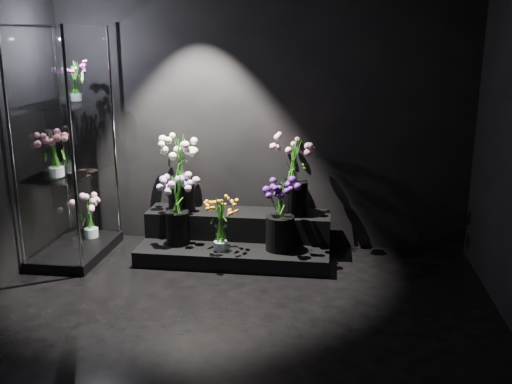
# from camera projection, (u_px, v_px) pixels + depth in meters

# --- Properties ---
(floor) EXTENTS (4.00, 4.00, 0.00)m
(floor) POSITION_uv_depth(u_px,v_px,m) (223.00, 342.00, 3.89)
(floor) COLOR black
(floor) RESTS_ON ground
(wall_back) EXTENTS (4.00, 0.00, 4.00)m
(wall_back) POSITION_uv_depth(u_px,v_px,m) (260.00, 104.00, 5.44)
(wall_back) COLOR black
(wall_back) RESTS_ON floor
(wall_front) EXTENTS (4.00, 0.00, 4.00)m
(wall_front) POSITION_uv_depth(u_px,v_px,m) (82.00, 263.00, 1.61)
(wall_front) COLOR black
(wall_front) RESTS_ON floor
(display_riser) EXTENTS (1.76, 0.78, 0.39)m
(display_riser) POSITION_uv_depth(u_px,v_px,m) (237.00, 238.00, 5.45)
(display_riser) COLOR black
(display_riser) RESTS_ON floor
(display_case) EXTENTS (0.58, 0.96, 2.12)m
(display_case) POSITION_uv_depth(u_px,v_px,m) (67.00, 146.00, 5.17)
(display_case) COLOR black
(display_case) RESTS_ON floor
(bouquet_orange_bells) EXTENTS (0.27, 0.27, 0.48)m
(bouquet_orange_bells) POSITION_uv_depth(u_px,v_px,m) (221.00, 224.00, 5.11)
(bouquet_orange_bells) COLOR white
(bouquet_orange_bells) RESTS_ON display_riser
(bouquet_lilac) EXTENTS (0.42, 0.42, 0.65)m
(bouquet_lilac) POSITION_uv_depth(u_px,v_px,m) (177.00, 205.00, 5.24)
(bouquet_lilac) COLOR black
(bouquet_lilac) RESTS_ON display_riser
(bouquet_purple) EXTENTS (0.35, 0.35, 0.62)m
(bouquet_purple) POSITION_uv_depth(u_px,v_px,m) (280.00, 215.00, 5.11)
(bouquet_purple) COLOR black
(bouquet_purple) RESTS_ON display_riser
(bouquet_cream_roses) EXTENTS (0.41, 0.41, 0.73)m
(bouquet_cream_roses) POSITION_uv_depth(u_px,v_px,m) (181.00, 168.00, 5.43)
(bouquet_cream_roses) COLOR black
(bouquet_cream_roses) RESTS_ON display_riser
(bouquet_pink_roses) EXTENTS (0.50, 0.50, 0.75)m
(bouquet_pink_roses) POSITION_uv_depth(u_px,v_px,m) (293.00, 171.00, 5.31)
(bouquet_pink_roses) COLOR black
(bouquet_pink_roses) RESTS_ON display_riser
(bouquet_case_pink) EXTENTS (0.32, 0.32, 0.40)m
(bouquet_case_pink) POSITION_uv_depth(u_px,v_px,m) (55.00, 153.00, 4.99)
(bouquet_case_pink) COLOR white
(bouquet_case_pink) RESTS_ON display_case
(bouquet_case_magenta) EXTENTS (0.31, 0.31, 0.36)m
(bouquet_case_magenta) POSITION_uv_depth(u_px,v_px,m) (75.00, 80.00, 5.18)
(bouquet_case_magenta) COLOR white
(bouquet_case_magenta) RESTS_ON display_case
(bouquet_case_base_pink) EXTENTS (0.38, 0.38, 0.42)m
(bouquet_case_base_pink) POSITION_uv_depth(u_px,v_px,m) (90.00, 215.00, 5.60)
(bouquet_case_base_pink) COLOR white
(bouquet_case_base_pink) RESTS_ON display_case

